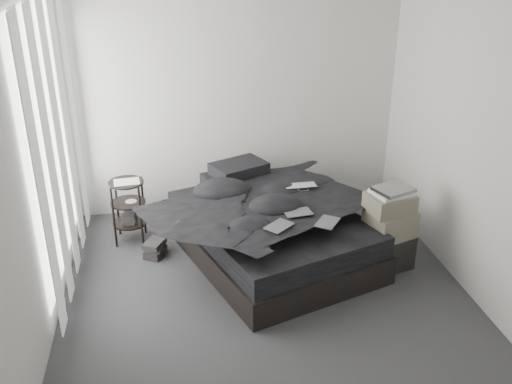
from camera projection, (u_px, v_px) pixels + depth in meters
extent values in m
cube|color=#373739|center=(271.00, 308.00, 4.94)|extent=(3.60, 4.20, 0.01)
cube|color=silver|center=(237.00, 99.00, 6.29)|extent=(3.60, 0.01, 2.60)
cube|color=silver|center=(362.00, 347.00, 2.52)|extent=(3.60, 0.01, 2.60)
cube|color=silver|center=(30.00, 185.00, 4.14)|extent=(0.01, 4.20, 2.60)
cube|color=silver|center=(488.00, 156.00, 4.67)|extent=(0.01, 4.20, 2.60)
cube|color=white|center=(51.00, 138.00, 4.93)|extent=(0.02, 2.00, 2.30)
cube|color=white|center=(58.00, 145.00, 4.96)|extent=(0.06, 2.12, 2.48)
cube|color=black|center=(272.00, 244.00, 5.70)|extent=(2.06, 2.36, 0.27)
cube|color=black|center=(272.00, 223.00, 5.60)|extent=(1.99, 2.28, 0.21)
imported|color=black|center=(275.00, 204.00, 5.47)|extent=(1.93, 2.07, 0.23)
cube|color=black|center=(233.00, 180.00, 6.12)|extent=(0.69, 0.58, 0.13)
cube|color=black|center=(239.00, 169.00, 6.08)|extent=(0.67, 0.58, 0.12)
imported|color=silver|center=(302.00, 181.00, 5.65)|extent=(0.32, 0.21, 0.02)
cube|color=black|center=(279.00, 219.00, 4.93)|extent=(0.29, 0.29, 0.01)
cube|color=black|center=(298.00, 205.00, 5.17)|extent=(0.27, 0.19, 0.01)
cube|color=black|center=(328.00, 214.00, 4.99)|extent=(0.28, 0.30, 0.01)
cylinder|color=black|center=(129.00, 212.00, 5.91)|extent=(0.38, 0.38, 0.66)
cube|color=white|center=(127.00, 182.00, 5.76)|extent=(0.27, 0.21, 0.01)
cube|color=black|center=(155.00, 249.00, 5.71)|extent=(0.23, 0.27, 0.16)
cube|color=black|center=(385.00, 250.00, 5.51)|extent=(0.53, 0.46, 0.34)
cube|color=#696653|center=(390.00, 224.00, 5.38)|extent=(0.51, 0.46, 0.26)
cube|color=#696653|center=(390.00, 203.00, 5.29)|extent=(0.46, 0.40, 0.18)
cube|color=silver|center=(392.00, 192.00, 5.25)|extent=(0.41, 0.36, 0.03)
cube|color=silver|center=(394.00, 189.00, 5.24)|extent=(0.41, 0.37, 0.03)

